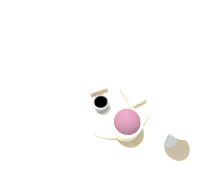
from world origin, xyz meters
TOP-DOWN VIEW (x-y plane):
  - ground_plane at (0.00, 0.00)m, footprint 4.00×4.00m
  - dinner_plate at (0.00, 0.00)m, footprint 0.30×0.30m
  - salad_bowl at (0.12, -0.03)m, footprint 0.10×0.10m
  - sauce_ramekin at (0.00, -0.05)m, footprint 0.06×0.06m
  - cheese_toast_near at (-0.09, -0.01)m, footprint 0.11×0.10m
  - cheese_toast_far at (0.04, 0.07)m, footprint 0.10×0.08m
  - wine_glass at (0.23, 0.06)m, footprint 0.09×0.09m
  - fork at (-0.26, 0.06)m, footprint 0.14×0.09m

SIDE VIEW (x-z plane):
  - ground_plane at x=0.00m, z-range 0.00..0.00m
  - fork at x=-0.26m, z-range 0.00..0.01m
  - dinner_plate at x=0.00m, z-range 0.00..0.01m
  - cheese_toast_near at x=-0.09m, z-range 0.01..0.04m
  - cheese_toast_far at x=0.04m, z-range 0.01..0.04m
  - sauce_ramekin at x=0.00m, z-range 0.02..0.05m
  - salad_bowl at x=0.12m, z-range 0.01..0.11m
  - wine_glass at x=0.23m, z-range 0.03..0.19m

